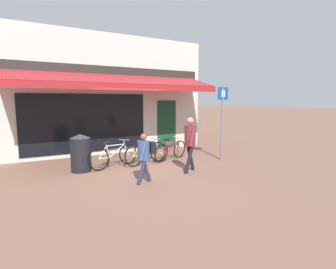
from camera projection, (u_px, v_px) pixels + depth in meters
name	position (u px, v px, depth m)	size (l,w,h in m)	color
ground_plane	(142.00, 168.00, 8.22)	(160.00, 160.00, 0.00)	brown
shop_front	(100.00, 95.00, 11.48)	(8.39, 4.78, 4.67)	beige
bike_rack_rail	(146.00, 149.00, 8.92)	(2.66, 0.04, 0.57)	#47494F
bicycle_silver	(114.00, 155.00, 8.26)	(1.76, 0.75, 0.86)	black
bicycle_orange	(146.00, 153.00, 8.68)	(1.70, 0.64, 0.84)	black
bicycle_red	(171.00, 150.00, 9.26)	(1.58, 0.65, 0.80)	black
pedestrian_adult	(190.00, 139.00, 7.65)	(0.53, 0.58, 1.63)	black
pedestrian_child	(145.00, 153.00, 6.61)	(0.55, 0.46, 1.29)	#282D47
litter_bin	(81.00, 153.00, 7.75)	(0.60, 0.60, 1.12)	black
parking_sign	(222.00, 115.00, 9.16)	(0.44, 0.07, 2.62)	slate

